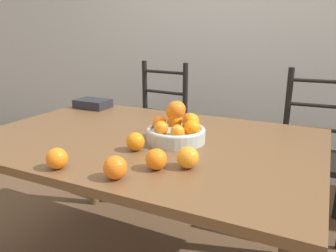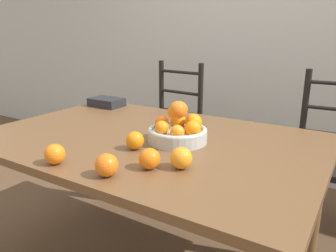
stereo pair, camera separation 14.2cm
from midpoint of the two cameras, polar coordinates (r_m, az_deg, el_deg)
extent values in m
cube|color=beige|center=(2.98, 16.81, 16.47)|extent=(8.00, 0.06, 2.60)
cube|color=brown|center=(1.58, -0.90, -2.52)|extent=(1.61, 1.08, 0.03)
cylinder|color=brown|center=(2.47, -9.23, -5.11)|extent=(0.07, 0.07, 0.72)
cylinder|color=brown|center=(1.93, 26.16, -12.90)|extent=(0.07, 0.07, 0.72)
cylinder|color=#B2B7B2|center=(1.50, 4.35, -1.78)|extent=(0.27, 0.27, 0.05)
torus|color=#B2B7B2|center=(1.50, 4.37, -0.78)|extent=(0.27, 0.27, 0.02)
sphere|color=orange|center=(1.45, 7.14, -0.49)|extent=(0.07, 0.07, 0.07)
sphere|color=orange|center=(1.53, 7.08, 0.60)|extent=(0.08, 0.08, 0.08)
sphere|color=orange|center=(1.57, 4.32, 0.91)|extent=(0.07, 0.07, 0.07)
sphere|color=orange|center=(1.52, 1.58, 0.55)|extent=(0.07, 0.07, 0.07)
sphere|color=orange|center=(1.45, 1.72, -0.37)|extent=(0.06, 0.06, 0.06)
sphere|color=orange|center=(1.41, 4.49, -1.08)|extent=(0.06, 0.06, 0.06)
sphere|color=orange|center=(1.47, 4.45, 2.76)|extent=(0.08, 0.08, 0.08)
sphere|color=orange|center=(1.49, 4.73, 2.86)|extent=(0.08, 0.08, 0.08)
sphere|color=orange|center=(1.47, 3.94, 2.39)|extent=(0.06, 0.06, 0.06)
sphere|color=orange|center=(1.30, -16.21, -4.79)|extent=(0.08, 0.08, 0.08)
sphere|color=orange|center=(1.40, -2.93, -2.59)|extent=(0.08, 0.08, 0.08)
sphere|color=orange|center=(1.21, 5.68, -5.64)|extent=(0.08, 0.08, 0.08)
sphere|color=orange|center=(1.15, -7.19, -6.85)|extent=(0.08, 0.08, 0.08)
sphere|color=orange|center=(1.20, 0.12, -5.77)|extent=(0.08, 0.08, 0.08)
cylinder|color=black|center=(2.62, -4.49, -6.92)|extent=(0.04, 0.04, 0.45)
cylinder|color=black|center=(2.40, 2.37, -9.10)|extent=(0.04, 0.04, 0.45)
cylinder|color=black|center=(2.78, 0.34, 0.78)|extent=(0.04, 0.04, 1.02)
cylinder|color=black|center=(2.58, 7.07, -0.58)|extent=(0.04, 0.04, 1.02)
cube|color=black|center=(2.55, 1.29, -1.65)|extent=(0.46, 0.44, 0.04)
cylinder|color=black|center=(2.65, 3.62, 2.45)|extent=(0.38, 0.06, 0.02)
cylinder|color=black|center=(2.62, 3.68, 5.86)|extent=(0.38, 0.06, 0.02)
cylinder|color=black|center=(2.59, 3.74, 9.34)|extent=(0.38, 0.06, 0.02)
cylinder|color=black|center=(2.17, 21.74, -13.18)|extent=(0.04, 0.04, 0.45)
cylinder|color=black|center=(2.39, 23.65, -3.20)|extent=(0.04, 0.04, 1.02)
cube|color=black|center=(2.23, 27.89, -6.25)|extent=(0.44, 0.42, 0.04)
cylinder|color=black|center=(2.35, 28.53, -1.26)|extent=(0.38, 0.04, 0.02)
cube|color=#232328|center=(2.25, -8.89, 4.10)|extent=(0.22, 0.15, 0.06)
camera|label=1|loc=(0.07, -87.14, 0.82)|focal=35.00mm
camera|label=2|loc=(0.07, 92.86, -0.82)|focal=35.00mm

